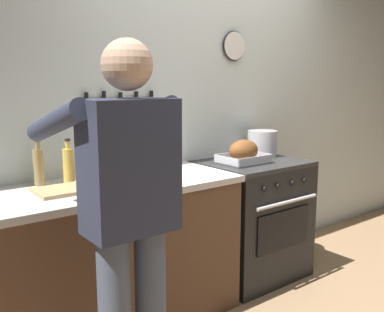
% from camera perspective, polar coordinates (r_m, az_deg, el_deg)
% --- Properties ---
extents(wall_back, '(6.00, 0.13, 2.60)m').
position_cam_1_polar(wall_back, '(3.34, 1.13, 6.57)').
color(wall_back, silver).
rests_on(wall_back, ground).
extents(counter_block, '(2.03, 0.65, 0.90)m').
position_cam_1_polar(counter_block, '(2.61, -15.38, -13.80)').
color(counter_block, brown).
rests_on(counter_block, ground).
extents(stove, '(0.76, 0.67, 0.90)m').
position_cam_1_polar(stove, '(3.37, 7.93, -8.22)').
color(stove, black).
rests_on(stove, ground).
extents(person_cook, '(0.51, 0.63, 1.66)m').
position_cam_1_polar(person_cook, '(1.87, -8.45, -6.98)').
color(person_cook, '#4C566B').
rests_on(person_cook, ground).
extents(roasting_pan, '(0.35, 0.26, 0.18)m').
position_cam_1_polar(roasting_pan, '(3.15, 6.85, 0.43)').
color(roasting_pan, '#B7B7BC').
rests_on(roasting_pan, stove).
extents(stock_pot, '(0.23, 0.23, 0.21)m').
position_cam_1_polar(stock_pot, '(3.48, 9.29, 1.66)').
color(stock_pot, '#B7B7BC').
rests_on(stock_pot, stove).
extents(cutting_board, '(0.36, 0.24, 0.02)m').
position_cam_1_polar(cutting_board, '(2.45, -15.95, -4.25)').
color(cutting_board, tan).
rests_on(cutting_board, counter_block).
extents(bottle_dish_soap, '(0.07, 0.07, 0.22)m').
position_cam_1_polar(bottle_dish_soap, '(2.84, -5.21, -0.31)').
color(bottle_dish_soap, '#338CCC').
rests_on(bottle_dish_soap, counter_block).
extents(bottle_vinegar, '(0.06, 0.06, 0.27)m').
position_cam_1_polar(bottle_vinegar, '(2.61, -19.65, -1.27)').
color(bottle_vinegar, '#997F4C').
rests_on(bottle_vinegar, counter_block).
extents(bottle_soy_sauce, '(0.06, 0.06, 0.20)m').
position_cam_1_polar(bottle_soy_sauce, '(2.59, -13.91, -1.79)').
color(bottle_soy_sauce, black).
rests_on(bottle_soy_sauce, counter_block).
extents(bottle_cooking_oil, '(0.06, 0.06, 0.26)m').
position_cam_1_polar(bottle_cooking_oil, '(2.61, -16.03, -1.12)').
color(bottle_cooking_oil, gold).
rests_on(bottle_cooking_oil, counter_block).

